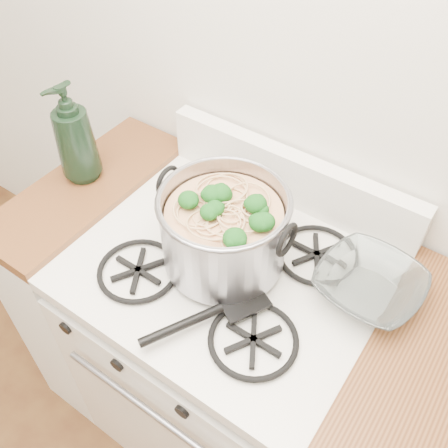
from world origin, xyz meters
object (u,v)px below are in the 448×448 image
glass_bowl (368,289)px  gas_range (227,357)px  bottle (74,133)px  spatula (243,298)px  stock_pot (224,230)px

glass_bowl → gas_range: bearing=-161.6°
gas_range → bottle: (-0.54, 0.03, 0.63)m
glass_bowl → spatula: bearing=-140.2°
spatula → glass_bowl: 0.30m
gas_range → glass_bowl: 0.61m
stock_pot → glass_bowl: 0.36m
gas_range → stock_pot: (-0.01, 0.00, 0.59)m
stock_pot → bottle: size_ratio=1.13×
stock_pot → bottle: (-0.52, 0.02, 0.05)m
stock_pot → glass_bowl: size_ratio=3.53×
spatula → glass_bowl: (0.23, 0.19, 0.00)m
spatula → glass_bowl: bearing=67.3°
gas_range → spatula: bearing=-39.6°
glass_bowl → bottle: bottle is taller
spatula → bottle: bottle is taller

